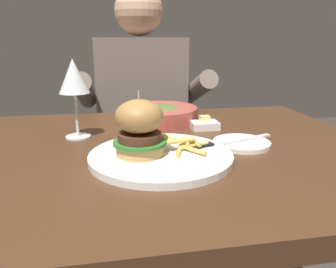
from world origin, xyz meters
TOP-DOWN VIEW (x-y plane):
  - dining_table at (0.00, 0.00)m, footprint 1.13×0.77m
  - main_plate at (0.04, -0.08)m, footprint 0.29×0.29m
  - burger_sandwich at (-0.00, -0.08)m, footprint 0.10×0.10m
  - fries_pile at (0.09, -0.07)m, footprint 0.10×0.10m
  - wine_glass at (-0.13, 0.11)m, footprint 0.07×0.07m
  - bread_plate at (0.24, -0.02)m, footprint 0.13×0.13m
  - table_knife at (0.19, -0.04)m, footprint 0.22×0.09m
  - butter_dish at (0.19, 0.13)m, footprint 0.07×0.05m
  - soup_bowl at (0.09, 0.23)m, footprint 0.22×0.22m
  - diner_person at (0.08, 0.66)m, footprint 0.51×0.36m

SIDE VIEW (x-z plane):
  - diner_person at x=0.08m, z-range -0.02..1.15m
  - dining_table at x=0.00m, z-range 0.27..1.01m
  - bread_plate at x=0.24m, z-range 0.74..0.75m
  - main_plate at x=0.04m, z-range 0.74..0.75m
  - butter_dish at x=0.19m, z-range 0.73..0.77m
  - table_knife at x=0.19m, z-range 0.75..0.76m
  - soup_bowl at x=0.09m, z-range 0.74..0.79m
  - fries_pile at x=0.09m, z-range 0.75..0.78m
  - burger_sandwich at x=0.00m, z-range 0.75..0.87m
  - wine_glass at x=-0.13m, z-range 0.79..0.98m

